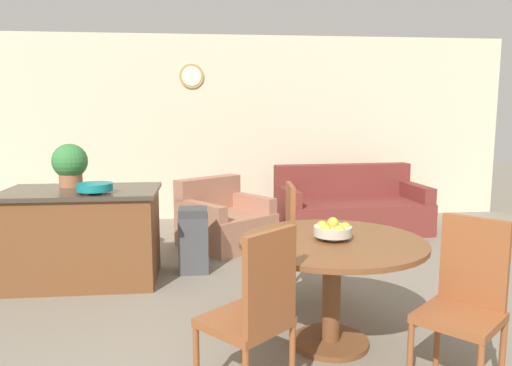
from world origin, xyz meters
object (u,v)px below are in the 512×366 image
dining_chair_near_right (465,298)px  teal_bowl (95,187)px  dining_chair_near_left (255,309)px  kitchen_island (83,236)px  dining_table (332,264)px  potted_plant (70,164)px  dining_chair_far_side (303,237)px  trash_bin (194,240)px  couch (350,209)px  fruit_bowl (333,230)px  armchair (224,223)px

dining_chair_near_right → teal_bowl: dining_chair_near_right is taller
dining_chair_near_left → kitchen_island: size_ratio=0.71×
dining_table → potted_plant: size_ratio=3.05×
dining_chair_far_side → trash_bin: size_ratio=1.54×
potted_plant → couch: 3.66m
fruit_bowl → potted_plant: (-2.14, 1.73, 0.29)m
fruit_bowl → dining_chair_near_right: bearing=-43.2°
dining_chair_far_side → armchair: (-0.60, 1.79, -0.27)m
teal_bowl → trash_bin: bearing=26.1°
dining_chair_near_left → trash_bin: size_ratio=1.54×
kitchen_island → teal_bowl: bearing=-52.2°
teal_bowl → potted_plant: potted_plant is taller
armchair → kitchen_island: bearing=-177.8°
trash_bin → armchair: (0.35, 0.94, -0.05)m
trash_bin → dining_table: bearing=-60.4°
dining_table → dining_chair_near_right: bearing=-43.1°
dining_table → dining_chair_far_side: (-0.03, 0.87, -0.04)m
dining_chair_near_left → dining_chair_near_right: bearing=-39.7°
dining_chair_near_left → teal_bowl: size_ratio=3.21×
dining_chair_far_side → teal_bowl: 1.89m
dining_table → potted_plant: potted_plant is taller
dining_chair_near_right → couch: size_ratio=0.50×
dining_table → teal_bowl: size_ratio=4.05×
dining_chair_near_right → dining_chair_near_left: bearing=50.3°
trash_bin → couch: size_ratio=0.33×
dining_table → fruit_bowl: (0.00, 0.00, 0.24)m
teal_bowl → dining_chair_near_right: bearing=-37.5°
kitchen_island → armchair: size_ratio=1.14×
couch → armchair: couch is taller
teal_bowl → armchair: (1.20, 1.36, -0.67)m
dining_chair_far_side → teal_bowl: dining_chair_far_side is taller
kitchen_island → potted_plant: 0.71m
dining_table → trash_bin: dining_table is taller
potted_plant → armchair: bearing=31.6°
dining_chair_near_right → armchair: 3.50m
dining_chair_near_left → dining_table: bearing=5.3°
dining_table → armchair: 2.75m
potted_plant → couch: (3.24, 1.50, -0.81)m
dining_chair_far_side → kitchen_island: size_ratio=0.71×
dining_chair_near_right → potted_plant: 3.66m
dining_table → dining_chair_near_left: (-0.59, -0.63, -0.04)m
dining_chair_near_right → dining_chair_far_side: bearing=-17.2°
kitchen_island → teal_bowl: (0.18, -0.23, 0.50)m
dining_chair_near_right → armchair: bearing=-20.3°
fruit_bowl → couch: fruit_bowl is taller
teal_bowl → armchair: 1.93m
dining_chair_near_left → kitchen_island: 2.58m
teal_bowl → armchair: size_ratio=0.25×
dining_table → trash_bin: (-0.97, 1.71, -0.26)m
dining_table → dining_chair_near_right: size_ratio=1.26×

